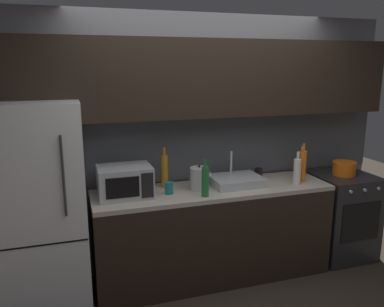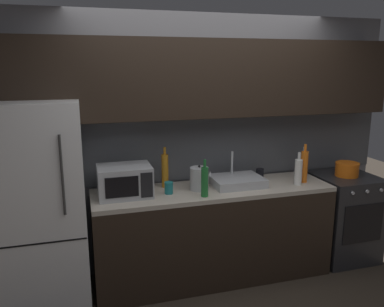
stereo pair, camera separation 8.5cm
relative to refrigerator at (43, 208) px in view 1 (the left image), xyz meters
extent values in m
cube|color=slate|center=(1.50, 0.40, 0.37)|extent=(3.98, 0.10, 2.50)
cube|color=#4C4F54|center=(1.50, 0.35, 0.32)|extent=(3.98, 0.01, 0.60)
cube|color=black|center=(1.50, 0.18, 1.02)|extent=(3.66, 0.34, 0.70)
cube|color=black|center=(1.50, 0.00, -0.45)|extent=(2.24, 0.60, 0.86)
cube|color=#B2A899|center=(1.50, 0.00, 0.00)|extent=(2.24, 0.60, 0.04)
cube|color=white|center=(0.00, 0.00, 0.00)|extent=(0.68, 0.66, 1.75)
cube|color=black|center=(0.00, -0.33, -0.18)|extent=(0.67, 0.00, 0.01)
cylinder|color=#333333|center=(0.19, -0.35, 0.35)|extent=(0.02, 0.02, 0.61)
cube|color=#232326|center=(2.96, 0.00, -0.43)|extent=(0.60, 0.60, 0.90)
cube|color=black|center=(2.96, -0.30, -0.38)|extent=(0.45, 0.01, 0.40)
cylinder|color=#B2B2B7|center=(2.79, -0.31, -0.05)|extent=(0.03, 0.02, 0.03)
cylinder|color=#B2B2B7|center=(2.96, -0.31, -0.05)|extent=(0.03, 0.02, 0.03)
cylinder|color=#B2B2B7|center=(3.12, -0.31, -0.05)|extent=(0.03, 0.02, 0.03)
cube|color=#A8AAAF|center=(0.68, 0.02, 0.16)|extent=(0.46, 0.34, 0.27)
cube|color=black|center=(0.64, -0.15, 0.16)|extent=(0.28, 0.01, 0.18)
cube|color=black|center=(0.85, -0.15, 0.16)|extent=(0.10, 0.01, 0.22)
cube|color=#ADAFB5|center=(1.74, 0.03, 0.06)|extent=(0.48, 0.38, 0.08)
cylinder|color=silver|center=(1.74, 0.16, 0.21)|extent=(0.02, 0.02, 0.22)
cylinder|color=#B7BABF|center=(1.36, 0.00, 0.13)|extent=(0.17, 0.17, 0.21)
sphere|color=black|center=(1.36, 0.00, 0.25)|extent=(0.02, 0.02, 0.02)
cone|color=#B7BABF|center=(1.46, 0.00, 0.17)|extent=(0.03, 0.03, 0.05)
cylinder|color=#B27019|center=(1.07, 0.17, 0.18)|extent=(0.06, 0.06, 0.31)
cylinder|color=#B27019|center=(1.07, 0.17, 0.37)|extent=(0.02, 0.02, 0.07)
cylinder|color=orange|center=(2.41, -0.06, 0.18)|extent=(0.07, 0.07, 0.31)
cylinder|color=orange|center=(2.41, -0.06, 0.37)|extent=(0.03, 0.03, 0.07)
cylinder|color=silver|center=(2.50, 0.10, 0.15)|extent=(0.06, 0.06, 0.24)
cylinder|color=silver|center=(2.50, 0.10, 0.30)|extent=(0.02, 0.02, 0.07)
cylinder|color=silver|center=(2.31, -0.12, 0.15)|extent=(0.07, 0.07, 0.25)
cylinder|color=silver|center=(2.31, -0.12, 0.31)|extent=(0.03, 0.03, 0.07)
cylinder|color=#1E6B2D|center=(1.34, -0.19, 0.15)|extent=(0.06, 0.06, 0.26)
cylinder|color=#1E6B2D|center=(1.34, -0.19, 0.32)|extent=(0.02, 0.02, 0.07)
cylinder|color=black|center=(2.07, 0.22, 0.07)|extent=(0.08, 0.08, 0.09)
cylinder|color=#19666B|center=(1.06, -0.03, 0.08)|extent=(0.08, 0.08, 0.11)
cylinder|color=orange|center=(2.95, 0.00, 0.08)|extent=(0.23, 0.23, 0.12)
cylinder|color=orange|center=(2.95, 0.00, 0.16)|extent=(0.24, 0.24, 0.02)
camera|label=1|loc=(0.25, -3.23, 1.15)|focal=36.36mm
camera|label=2|loc=(0.33, -3.26, 1.15)|focal=36.36mm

